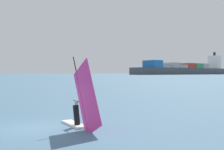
% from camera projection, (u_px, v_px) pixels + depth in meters
% --- Properties ---
extents(ground_plane, '(4000.00, 4000.00, 0.00)m').
position_uv_depth(ground_plane, '(33.00, 128.00, 14.21)').
color(ground_plane, '#476B84').
extents(windsurfer, '(2.77, 3.94, 4.17)m').
position_uv_depth(windsurfer, '(81.00, 108.00, 14.23)').
color(windsurfer, white).
rests_on(windsurfer, ground_plane).
extents(cargo_ship, '(179.30, 155.40, 38.78)m').
position_uv_depth(cargo_ship, '(186.00, 69.00, 423.51)').
color(cargo_ship, '#3F444C').
rests_on(cargo_ship, ground_plane).
extents(distant_headland, '(1273.12, 352.64, 28.62)m').
position_uv_depth(distant_headland, '(110.00, 70.00, 1135.12)').
color(distant_headland, '#4C564C').
rests_on(distant_headland, ground_plane).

